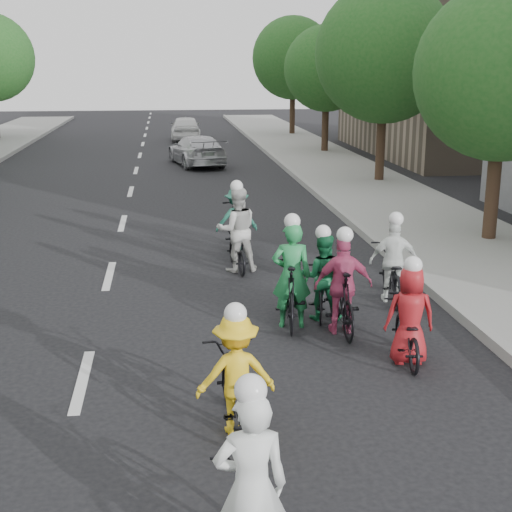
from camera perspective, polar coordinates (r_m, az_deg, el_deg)
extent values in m
plane|color=black|center=(10.06, -13.71, -9.68)|extent=(120.00, 120.00, 0.00)
cube|color=gray|center=(20.66, 12.13, 3.38)|extent=(4.00, 80.00, 0.15)
cube|color=#999993|center=(20.10, 6.86, 3.33)|extent=(0.18, 80.00, 0.18)
cube|color=gray|center=(36.24, 17.41, 14.18)|extent=(10.00, 14.00, 8.00)
cylinder|color=black|center=(17.68, 18.36, 4.52)|extent=(0.32, 0.32, 2.27)
sphere|color=#1B531B|center=(17.42, 19.15, 13.73)|extent=(4.00, 4.00, 4.00)
cylinder|color=black|center=(25.99, 9.91, 8.44)|extent=(0.32, 0.32, 2.48)
sphere|color=#1B531B|center=(25.83, 10.25, 15.69)|extent=(4.80, 4.80, 4.80)
cylinder|color=black|center=(34.66, 5.54, 10.02)|extent=(0.32, 0.32, 2.27)
sphere|color=#1B531B|center=(34.53, 5.67, 14.72)|extent=(4.00, 4.00, 4.00)
cylinder|color=black|center=(43.45, 2.92, 11.22)|extent=(0.32, 0.32, 2.48)
sphere|color=#1B531B|center=(43.36, 2.98, 15.55)|extent=(4.80, 4.80, 4.80)
imported|color=white|center=(6.02, -0.41, -18.10)|extent=(0.63, 0.43, 1.69)
sphere|color=white|center=(5.60, -0.43, -10.68)|extent=(0.26, 0.26, 0.26)
imported|color=black|center=(12.06, 5.18, -2.84)|extent=(0.71, 1.53, 0.89)
imported|color=#197342|center=(11.88, 5.31, -1.66)|extent=(0.81, 0.69, 1.47)
sphere|color=white|center=(11.68, 5.40, 1.88)|extent=(0.26, 0.26, 0.26)
imported|color=black|center=(8.44, -1.67, -10.72)|extent=(0.77, 1.82, 0.93)
imported|color=yellow|center=(8.25, -1.62, -9.45)|extent=(0.97, 0.61, 1.43)
sphere|color=white|center=(7.97, -1.66, -4.64)|extent=(0.26, 0.26, 0.26)
imported|color=black|center=(11.44, 6.84, -3.45)|extent=(0.54, 1.77, 1.05)
imported|color=#C44573|center=(11.26, 7.00, -2.33)|extent=(0.94, 0.41, 1.58)
sphere|color=white|center=(11.05, 7.13, 1.69)|extent=(0.26, 0.26, 0.26)
imported|color=black|center=(10.52, 11.95, -6.06)|extent=(0.73, 1.60, 0.81)
imported|color=#A31A1F|center=(10.32, 12.22, -4.65)|extent=(0.75, 0.54, 1.43)
sphere|color=white|center=(10.10, 12.45, -0.72)|extent=(0.26, 0.26, 0.26)
imported|color=black|center=(11.64, 2.75, -2.97)|extent=(0.74, 1.84, 1.07)
imported|color=#27904B|center=(11.45, 2.86, -1.55)|extent=(0.68, 0.49, 1.73)
sphere|color=white|center=(11.23, 2.92, 2.79)|extent=(0.26, 0.26, 0.26)
imported|color=black|center=(14.79, -1.56, 0.47)|extent=(0.69, 1.61, 0.83)
imported|color=silver|center=(14.58, -1.53, 2.12)|extent=(0.91, 0.74, 1.75)
sphere|color=white|center=(14.41, -1.56, 5.58)|extent=(0.26, 0.26, 0.26)
imported|color=black|center=(16.32, -1.59, 2.41)|extent=(0.61, 1.89, 1.13)
imported|color=#246E58|center=(16.19, -1.56, 2.91)|extent=(0.97, 0.58, 1.46)
sphere|color=white|center=(16.05, -1.57, 5.54)|extent=(0.26, 0.26, 0.26)
imported|color=black|center=(13.10, 10.79, -1.41)|extent=(0.90, 1.92, 0.97)
imported|color=white|center=(12.94, 10.98, -0.41)|extent=(0.92, 0.49, 1.50)
sphere|color=white|center=(12.76, 11.15, 2.93)|extent=(0.26, 0.26, 0.26)
imported|color=#B7B7BC|center=(30.58, -4.76, 8.42)|extent=(2.60, 4.62, 1.27)
imported|color=white|center=(41.01, -5.66, 10.16)|extent=(1.68, 4.07, 1.38)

